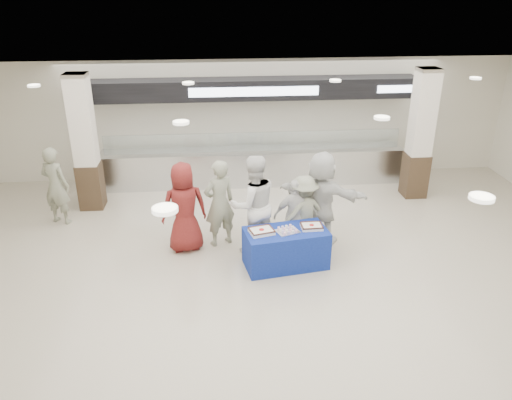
{
  "coord_description": "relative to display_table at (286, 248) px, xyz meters",
  "views": [
    {
      "loc": [
        -1.04,
        -7.15,
        5.09
      ],
      "look_at": [
        -0.26,
        1.6,
        1.17
      ],
      "focal_mm": 35.0,
      "sensor_mm": 36.0,
      "label": 1
    }
  ],
  "objects": [
    {
      "name": "civilian_maroon",
      "position": [
        -1.93,
        0.82,
        0.56
      ],
      "size": [
        1.01,
        0.77,
        1.86
      ],
      "primitive_type": "imported",
      "rotation": [
        0.0,
        0.0,
        3.35
      ],
      "color": "maroon",
      "rests_on": "ground"
    },
    {
      "name": "ground",
      "position": [
        -0.27,
        -1.09,
        -0.38
      ],
      "size": [
        14.0,
        14.0,
        0.0
      ],
      "primitive_type": "plane",
      "color": "#BFB7A3",
      "rests_on": "ground"
    },
    {
      "name": "display_table",
      "position": [
        0.0,
        0.0,
        0.0
      ],
      "size": [
        1.66,
        1.02,
        0.75
      ],
      "primitive_type": "cube",
      "rotation": [
        0.0,
        0.0,
        0.16
      ],
      "color": "navy",
      "rests_on": "ground"
    },
    {
      "name": "chef_short",
      "position": [
        0.28,
        0.64,
        0.38
      ],
      "size": [
        0.9,
        0.41,
        1.51
      ],
      "primitive_type": "imported",
      "rotation": [
        0.0,
        0.0,
        3.19
      ],
      "color": "white",
      "rests_on": "ground"
    },
    {
      "name": "soldier_bg",
      "position": [
        -4.82,
        2.32,
        0.52
      ],
      "size": [
        0.76,
        0.64,
        1.78
      ],
      "primitive_type": "imported",
      "rotation": [
        0.0,
        0.0,
        2.76
      ],
      "color": "gray",
      "rests_on": "ground"
    },
    {
      "name": "serving_line",
      "position": [
        -0.26,
        4.31,
        0.78
      ],
      "size": [
        8.7,
        0.85,
        2.8
      ],
      "color": "silver",
      "rests_on": "ground"
    },
    {
      "name": "chef_tall",
      "position": [
        -0.57,
        0.64,
        0.64
      ],
      "size": [
        1.16,
        1.0,
        2.04
      ],
      "primitive_type": "imported",
      "rotation": [
        0.0,
        0.0,
        3.4
      ],
      "color": "white",
      "rests_on": "ground"
    },
    {
      "name": "column_right",
      "position": [
        3.73,
        3.11,
        1.15
      ],
      "size": [
        0.55,
        0.55,
        3.2
      ],
      "color": "#322316",
      "rests_on": "ground"
    },
    {
      "name": "column_left",
      "position": [
        -4.27,
        3.11,
        1.15
      ],
      "size": [
        0.55,
        0.55,
        3.2
      ],
      "color": "#322316",
      "rests_on": "ground"
    },
    {
      "name": "soldier_a",
      "position": [
        -1.23,
        0.98,
        0.55
      ],
      "size": [
        0.79,
        0.68,
        1.84
      ],
      "primitive_type": "imported",
      "rotation": [
        0.0,
        0.0,
        3.57
      ],
      "color": "gray",
      "rests_on": "ground"
    },
    {
      "name": "soldier_b",
      "position": [
        0.45,
        0.68,
        0.41
      ],
      "size": [
        1.16,
        0.94,
        1.57
      ],
      "primitive_type": "imported",
      "rotation": [
        0.0,
        0.0,
        3.56
      ],
      "color": "gray",
      "rests_on": "ground"
    },
    {
      "name": "sheet_cake_left",
      "position": [
        -0.47,
        -0.05,
        0.42
      ],
      "size": [
        0.51,
        0.44,
        0.09
      ],
      "color": "white",
      "rests_on": "display_table"
    },
    {
      "name": "cupcake_tray",
      "position": [
        0.02,
        -0.04,
        0.41
      ],
      "size": [
        0.49,
        0.43,
        0.07
      ],
      "color": "silver",
      "rests_on": "display_table"
    },
    {
      "name": "civilian_white",
      "position": [
        0.84,
        0.91,
        0.61
      ],
      "size": [
        1.91,
        1.28,
        1.98
      ],
      "primitive_type": "imported",
      "rotation": [
        0.0,
        0.0,
        2.72
      ],
      "color": "silver",
      "rests_on": "ground"
    },
    {
      "name": "sheet_cake_right",
      "position": [
        0.49,
        0.06,
        0.42
      ],
      "size": [
        0.4,
        0.32,
        0.09
      ],
      "color": "white",
      "rests_on": "display_table"
    }
  ]
}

